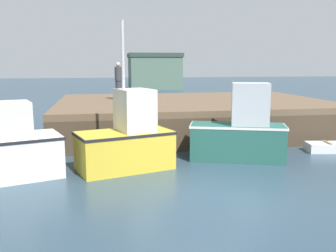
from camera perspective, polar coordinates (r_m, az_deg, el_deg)
name	(u,v)px	position (r m, az deg, el deg)	size (l,w,h in m)	color
ground	(206,196)	(9.39, 5.85, -10.65)	(120.00, 160.00, 0.10)	#283D4C
pier	(194,106)	(17.47, 4.07, 3.08)	(12.54, 8.71, 1.47)	brown
fishing_boat_near_right	(127,140)	(11.34, -6.30, -2.18)	(3.13, 2.23, 4.42)	gold
fishing_boat_mid	(240,132)	(12.58, 11.01, -0.86)	(3.33, 2.14, 2.57)	#23564C
rowboat	(327,147)	(14.82, 23.14, -3.00)	(1.55, 0.98, 0.37)	silver
dockworker	(118,81)	(18.11, -7.60, 6.86)	(0.34, 0.34, 1.79)	#2D3342
warehouse	(155,71)	(48.12, -2.07, 8.39)	(6.62, 5.04, 4.52)	#4C6656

